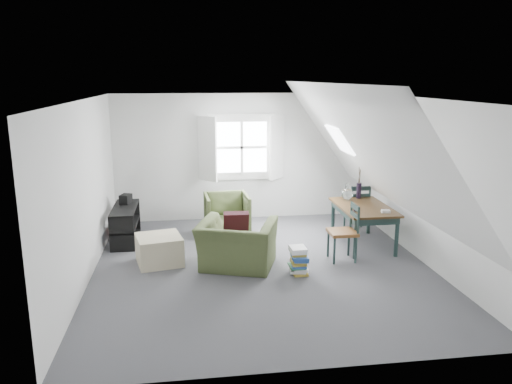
{
  "coord_description": "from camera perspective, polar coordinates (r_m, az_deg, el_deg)",
  "views": [
    {
      "loc": [
        -1.09,
        -7.01,
        2.81
      ],
      "look_at": [
        -0.01,
        0.6,
        1.03
      ],
      "focal_mm": 35.0,
      "sensor_mm": 36.0,
      "label": 1
    }
  ],
  "objects": [
    {
      "name": "dining_chair_near",
      "position": [
        7.89,
        10.09,
        -4.43
      ],
      "size": [
        0.42,
        0.42,
        0.9
      ],
      "rotation": [
        0.0,
        0.0,
        -1.62
      ],
      "color": "brown",
      "rests_on": "floor"
    },
    {
      "name": "ceiling",
      "position": [
        7.1,
        0.8,
        10.55
      ],
      "size": [
        5.5,
        5.5,
        0.0
      ],
      "primitive_type": "plane",
      "rotation": [
        3.14,
        0.0,
        0.0
      ],
      "color": "white",
      "rests_on": "wall_back"
    },
    {
      "name": "cup",
      "position": [
        8.22,
        11.29,
        -2.17
      ],
      "size": [
        0.11,
        0.11,
        0.09
      ],
      "primitive_type": "imported",
      "rotation": [
        0.0,
        0.0,
        -0.14
      ],
      "color": "black",
      "rests_on": "dining_table"
    },
    {
      "name": "armchair_far",
      "position": [
        9.28,
        -3.3,
        -4.6
      ],
      "size": [
        0.82,
        0.84,
        0.73
      ],
      "primitive_type": "imported",
      "rotation": [
        0.0,
        0.0,
        0.05
      ],
      "color": "#3E4928",
      "rests_on": "floor"
    },
    {
      "name": "paper_box",
      "position": [
        8.24,
        14.6,
        -2.15
      ],
      "size": [
        0.15,
        0.11,
        0.04
      ],
      "primitive_type": "cube",
      "rotation": [
        0.0,
        0.0,
        -0.17
      ],
      "color": "white",
      "rests_on": "dining_table"
    },
    {
      "name": "wall_left",
      "position": [
        7.32,
        -18.97,
        0.02
      ],
      "size": [
        0.0,
        5.5,
        5.5
      ],
      "primitive_type": "plane",
      "rotation": [
        1.57,
        0.0,
        1.57
      ],
      "color": "silver",
      "rests_on": "ground"
    },
    {
      "name": "magazine_stack",
      "position": [
        7.35,
        4.9,
        -7.8
      ],
      "size": [
        0.3,
        0.35,
        0.4
      ],
      "rotation": [
        0.0,
        0.0,
        -0.28
      ],
      "color": "#B29933",
      "rests_on": "floor"
    },
    {
      "name": "floor",
      "position": [
        7.63,
        0.74,
        -8.56
      ],
      "size": [
        5.5,
        5.5,
        0.0
      ],
      "primitive_type": "plane",
      "color": "#45454A",
      "rests_on": "ground"
    },
    {
      "name": "demijohn",
      "position": [
        8.91,
        10.36,
        -0.13
      ],
      "size": [
        0.21,
        0.21,
        0.3
      ],
      "rotation": [
        0.0,
        0.0,
        0.31
      ],
      "color": "silver",
      "rests_on": "dining_table"
    },
    {
      "name": "vase_twigs",
      "position": [
        9.08,
        11.67,
        0.25
      ],
      "size": [
        0.09,
        0.1,
        0.69
      ],
      "rotation": [
        0.0,
        0.0,
        -0.12
      ],
      "color": "black",
      "rests_on": "dining_table"
    },
    {
      "name": "dormer_window",
      "position": [
        9.84,
        -1.62,
        5.1
      ],
      "size": [
        1.71,
        0.35,
        1.3
      ],
      "color": "white",
      "rests_on": "wall_back"
    },
    {
      "name": "media_shelf",
      "position": [
        8.97,
        -14.71,
        -3.81
      ],
      "size": [
        0.4,
        1.19,
        0.61
      ],
      "rotation": [
        0.0,
        0.0,
        -0.07
      ],
      "color": "black",
      "rests_on": "floor"
    },
    {
      "name": "skylight",
      "position": [
        8.78,
        9.55,
        5.91
      ],
      "size": [
        0.35,
        0.75,
        0.47
      ],
      "primitive_type": "cube",
      "rotation": [
        0.0,
        0.95,
        0.0
      ],
      "color": "white",
      "rests_on": "slope_right"
    },
    {
      "name": "armchair_near",
      "position": [
        7.64,
        -2.14,
        -8.55
      ],
      "size": [
        1.35,
        1.27,
        0.71
      ],
      "primitive_type": "imported",
      "rotation": [
        0.0,
        0.0,
        2.81
      ],
      "color": "#3E4928",
      "rests_on": "floor"
    },
    {
      "name": "wall_back",
      "position": [
        9.94,
        -1.66,
        4.02
      ],
      "size": [
        5.0,
        0.0,
        5.0
      ],
      "primitive_type": "plane",
      "rotation": [
        1.57,
        0.0,
        0.0
      ],
      "color": "silver",
      "rests_on": "ground"
    },
    {
      "name": "ottoman",
      "position": [
        7.85,
        -10.99,
        -6.48
      ],
      "size": [
        0.77,
        0.77,
        0.43
      ],
      "primitive_type": "cube",
      "rotation": [
        0.0,
        0.0,
        0.21
      ],
      "color": "tan",
      "rests_on": "floor"
    },
    {
      "name": "wall_front",
      "position": [
        4.66,
        5.98,
        -6.55
      ],
      "size": [
        5.0,
        0.0,
        5.0
      ],
      "primitive_type": "plane",
      "rotation": [
        -1.57,
        0.0,
        0.0
      ],
      "color": "silver",
      "rests_on": "ground"
    },
    {
      "name": "throw_pillow",
      "position": [
        7.57,
        -2.29,
        -3.62
      ],
      "size": [
        0.38,
        0.23,
        0.39
      ],
      "primitive_type": "cube",
      "rotation": [
        0.31,
        0.0,
        -0.02
      ],
      "color": "#390F17",
      "rests_on": "armchair_near"
    },
    {
      "name": "wall_right",
      "position": [
        8.03,
        18.7,
        1.15
      ],
      "size": [
        0.0,
        5.5,
        5.5
      ],
      "primitive_type": "plane",
      "rotation": [
        1.57,
        0.0,
        -1.57
      ],
      "color": "silver",
      "rests_on": "ground"
    },
    {
      "name": "dining_chair_far",
      "position": [
        9.41,
        11.51,
        -1.66
      ],
      "size": [
        0.42,
        0.42,
        0.89
      ],
      "rotation": [
        0.0,
        0.0,
        2.88
      ],
      "color": "brown",
      "rests_on": "floor"
    },
    {
      "name": "slope_left",
      "position": [
        7.1,
        -11.72,
        4.4
      ],
      "size": [
        3.19,
        5.5,
        4.48
      ],
      "primitive_type": "plane",
      "rotation": [
        0.0,
        2.19,
        0.0
      ],
      "color": "white",
      "rests_on": "wall_left"
    },
    {
      "name": "electronics_box",
      "position": [
        9.14,
        -14.66,
        -0.82
      ],
      "size": [
        0.22,
        0.26,
        0.18
      ],
      "primitive_type": "cube",
      "rotation": [
        0.0,
        0.0,
        -0.33
      ],
      "color": "black",
      "rests_on": "media_shelf"
    },
    {
      "name": "slope_right",
      "position": [
        7.56,
        12.51,
        4.88
      ],
      "size": [
        3.19,
        5.5,
        4.48
      ],
      "primitive_type": "plane",
      "rotation": [
        0.0,
        -2.19,
        0.0
      ],
      "color": "white",
      "rests_on": "wall_right"
    },
    {
      "name": "dining_table",
      "position": [
        8.6,
        12.19,
        -2.16
      ],
      "size": [
        0.83,
        1.38,
        0.69
      ],
      "rotation": [
        0.0,
        0.0,
        -0.02
      ],
      "color": "#33200E",
      "rests_on": "floor"
    }
  ]
}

